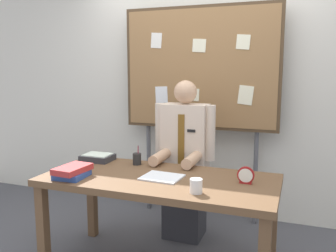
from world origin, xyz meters
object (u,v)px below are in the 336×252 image
at_px(person, 185,166).
at_px(pen_holder, 137,159).
at_px(desk_clock, 246,176).
at_px(desk, 159,188).
at_px(open_notebook, 162,177).
at_px(bulletin_board, 200,71).
at_px(paper_tray, 98,157).
at_px(coffee_mug, 196,186).
at_px(book_stack, 72,172).

bearing_deg(person, pen_holder, -129.49).
bearing_deg(desk_clock, desk, -174.05).
xyz_separation_m(open_notebook, desk_clock, (0.59, 0.08, 0.05)).
height_order(bulletin_board, pen_holder, bulletin_board).
bearing_deg(pen_holder, desk, -40.45).
bearing_deg(paper_tray, coffee_mug, -25.88).
bearing_deg(pen_holder, paper_tray, 179.89).
height_order(open_notebook, coffee_mug, coffee_mug).
distance_m(coffee_mug, pen_holder, 0.82).
relative_size(bulletin_board, coffee_mug, 22.98).
height_order(pen_holder, paper_tray, pen_holder).
relative_size(person, pen_holder, 8.93).
relative_size(coffee_mug, pen_holder, 0.58).
height_order(open_notebook, desk_clock, desk_clock).
bearing_deg(person, open_notebook, -87.24).
height_order(desk, book_stack, book_stack).
bearing_deg(pen_holder, book_stack, -120.49).
distance_m(person, paper_tray, 0.77).
bearing_deg(coffee_mug, book_stack, 179.62).
height_order(person, paper_tray, person).
height_order(desk, pen_holder, pen_holder).
distance_m(book_stack, open_notebook, 0.66).
xyz_separation_m(open_notebook, coffee_mug, (0.32, -0.22, 0.04)).
relative_size(bulletin_board, paper_tray, 8.19).
relative_size(desk, coffee_mug, 18.45).
height_order(open_notebook, paper_tray, paper_tray).
relative_size(desk, pen_holder, 10.68).
distance_m(desk_clock, coffee_mug, 0.41).
distance_m(person, coffee_mug, 0.94).
distance_m(desk, book_stack, 0.65).
xyz_separation_m(person, desk_clock, (0.62, -0.55, 0.13)).
height_order(bulletin_board, open_notebook, bulletin_board).
relative_size(open_notebook, desk_clock, 2.37).
height_order(desk, paper_tray, paper_tray).
distance_m(open_notebook, pen_holder, 0.43).
relative_size(person, book_stack, 4.98).
bearing_deg(bulletin_board, book_stack, -113.96).
relative_size(person, desk_clock, 12.08).
xyz_separation_m(desk_clock, pen_holder, (-0.92, 0.19, -0.01)).
relative_size(book_stack, open_notebook, 1.03).
distance_m(coffee_mug, paper_tray, 1.14).
relative_size(book_stack, coffee_mug, 3.10).
bearing_deg(book_stack, coffee_mug, -0.38).
height_order(bulletin_board, book_stack, bulletin_board).
relative_size(pen_holder, paper_tray, 0.62).
xyz_separation_m(desk, pen_holder, (-0.30, 0.25, 0.14)).
relative_size(desk, open_notebook, 6.11).
height_order(person, open_notebook, person).
height_order(desk, open_notebook, open_notebook).
distance_m(open_notebook, paper_tray, 0.76).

